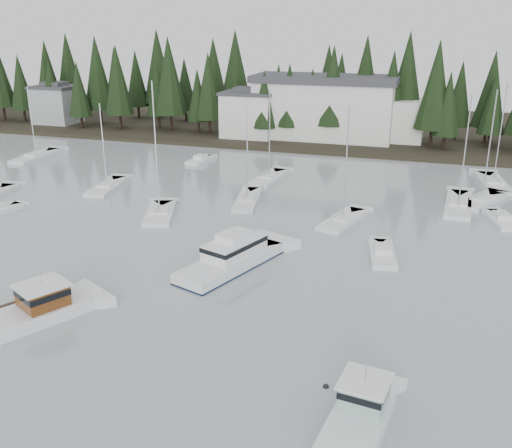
% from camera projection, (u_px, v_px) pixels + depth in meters
% --- Properties ---
extents(far_shore_land, '(240.00, 54.00, 1.00)m').
position_uv_depth(far_shore_land, '(362.00, 128.00, 114.42)').
color(far_shore_land, black).
rests_on(far_shore_land, ground).
extents(conifer_treeline, '(200.00, 22.00, 20.00)m').
position_uv_depth(conifer_treeline, '(354.00, 138.00, 104.55)').
color(conifer_treeline, black).
rests_on(conifer_treeline, ground).
extents(house_west, '(9.54, 7.42, 8.75)m').
position_uv_depth(house_west, '(249.00, 113.00, 101.89)').
color(house_west, silver).
rests_on(house_west, ground).
extents(house_far_west, '(8.48, 7.42, 8.25)m').
position_uv_depth(house_far_west, '(57.00, 104.00, 115.84)').
color(house_far_west, '#999EA0').
rests_on(house_far_west, ground).
extents(harbor_inn, '(29.50, 11.50, 10.90)m').
position_uv_depth(harbor_inn, '(336.00, 108.00, 100.18)').
color(harbor_inn, silver).
rests_on(harbor_inn, ground).
extents(lobster_boat_brown, '(7.65, 10.35, 4.92)m').
position_uv_depth(lobster_boat_brown, '(24.00, 316.00, 40.24)').
color(lobster_boat_brown, white).
rests_on(lobster_boat_brown, ground).
extents(cabin_cruiser_center, '(6.97, 11.70, 4.80)m').
position_uv_depth(cabin_cruiser_center, '(232.00, 259.00, 49.40)').
color(cabin_cruiser_center, white).
rests_on(cabin_cruiser_center, ground).
extents(lobster_boat_teal, '(3.79, 8.31, 4.46)m').
position_uv_depth(lobster_boat_teal, '(357.00, 422.00, 29.67)').
color(lobster_boat_teal, white).
rests_on(lobster_boat_teal, ground).
extents(sailboat_0, '(4.39, 10.48, 13.66)m').
position_uv_depth(sailboat_0, '(493.00, 184.00, 74.76)').
color(sailboat_0, white).
rests_on(sailboat_0, ground).
extents(sailboat_1, '(3.31, 11.05, 13.35)m').
position_uv_depth(sailboat_1, '(458.00, 206.00, 65.96)').
color(sailboat_1, white).
rests_on(sailboat_1, ground).
extents(sailboat_2, '(3.44, 9.13, 12.62)m').
position_uv_depth(sailboat_2, '(269.00, 179.00, 77.13)').
color(sailboat_2, white).
rests_on(sailboat_2, ground).
extents(sailboat_3, '(3.32, 10.37, 11.38)m').
position_uv_depth(sailboat_3, '(36.00, 157.00, 89.59)').
color(sailboat_3, white).
rests_on(sailboat_3, ground).
extents(sailboat_4, '(4.14, 9.63, 11.68)m').
position_uv_depth(sailboat_4, '(248.00, 201.00, 67.62)').
color(sailboat_4, white).
rests_on(sailboat_4, ground).
extents(sailboat_5, '(4.54, 8.50, 12.87)m').
position_uv_depth(sailboat_5, '(343.00, 221.00, 60.72)').
color(sailboat_5, white).
rests_on(sailboat_5, ground).
extents(sailboat_6, '(4.19, 9.12, 11.29)m').
position_uv_depth(sailboat_6, '(107.00, 188.00, 73.06)').
color(sailboat_6, white).
rests_on(sailboat_6, ground).
extents(sailboat_8, '(5.50, 8.59, 15.04)m').
position_uv_depth(sailboat_8, '(160.00, 215.00, 62.84)').
color(sailboat_8, white).
rests_on(sailboat_8, ground).
extents(sailboat_12, '(6.21, 8.78, 13.63)m').
position_uv_depth(sailboat_12, '(482.00, 202.00, 67.22)').
color(sailboat_12, white).
rests_on(sailboat_12, ground).
extents(runabout_1, '(3.35, 6.80, 1.42)m').
position_uv_depth(runabout_1, '(382.00, 255.00, 51.83)').
color(runabout_1, white).
rests_on(runabout_1, ground).
extents(runabout_3, '(2.85, 6.11, 1.42)m').
position_uv_depth(runabout_3, '(201.00, 161.00, 86.95)').
color(runabout_3, white).
rests_on(runabout_3, ground).
extents(runabout_4, '(3.76, 6.64, 1.42)m').
position_uv_depth(runabout_4, '(501.00, 221.00, 60.69)').
color(runabout_4, white).
rests_on(runabout_4, ground).
extents(mooring_buoy_dark, '(0.38, 0.38, 0.38)m').
position_uv_depth(mooring_buoy_dark, '(326.00, 387.00, 33.36)').
color(mooring_buoy_dark, black).
rests_on(mooring_buoy_dark, ground).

